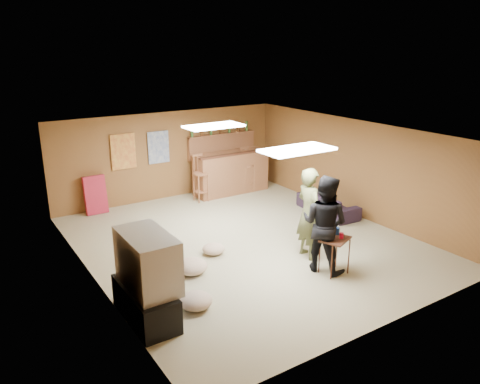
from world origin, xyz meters
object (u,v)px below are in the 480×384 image
bar_counter (231,172)px  sofa (328,203)px  tv_body (147,261)px  person_olive (309,213)px  tray_table (334,256)px  person_black (324,224)px

bar_counter → sofa: size_ratio=1.24×
tv_body → sofa: size_ratio=0.68×
person_olive → sofa: bearing=-47.4°
bar_counter → tray_table: bearing=-101.1°
person_olive → tray_table: size_ratio=2.63×
person_black → sofa: 3.01m
sofa → person_black: bearing=138.5°
sofa → tray_table: tray_table is taller
tv_body → bar_counter: size_ratio=0.55×
person_olive → person_black: 0.57m
tv_body → person_olive: bearing=5.7°
tray_table → person_black: bearing=108.7°
sofa → tray_table: size_ratio=2.49×
person_olive → bar_counter: bearing=-7.8°
person_black → tray_table: bearing=175.8°
tv_body → person_black: size_ratio=0.64×
person_olive → person_black: person_black is taller
bar_counter → tv_body: bearing=-133.0°
tv_body → bar_counter: 6.09m
bar_counter → person_olive: bearing=-102.1°
person_olive → person_black: size_ratio=0.99×
bar_counter → person_black: bearing=-102.4°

